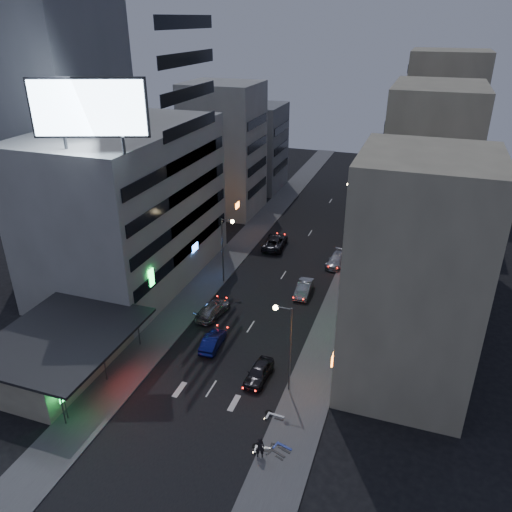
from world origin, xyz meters
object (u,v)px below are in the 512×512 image
at_px(road_car_blue, 213,341).
at_px(scooter_silver_b, 285,410).
at_px(scooter_silver_a, 272,442).
at_px(parked_car_right_mid, 304,289).
at_px(parked_car_right_far, 337,260).
at_px(scooter_black_b, 286,439).
at_px(parked_car_right_near, 259,372).
at_px(person, 260,447).
at_px(scooter_black_a, 286,451).
at_px(scooter_blue, 293,443).
at_px(road_car_silver, 213,309).
at_px(parked_car_left, 275,242).

relative_size(road_car_blue, scooter_silver_b, 2.04).
bearing_deg(scooter_silver_a, parked_car_right_mid, -0.76).
xyz_separation_m(parked_car_right_far, scooter_black_b, (2.19, -30.89, -0.08)).
xyz_separation_m(parked_car_right_near, scooter_silver_b, (3.47, -3.76, 0.03)).
bearing_deg(parked_car_right_near, person, -67.78).
bearing_deg(parked_car_right_mid, scooter_black_a, -81.30).
bearing_deg(scooter_black_a, parked_car_right_near, 51.26).
bearing_deg(parked_car_right_near, scooter_black_b, -53.25).
height_order(parked_car_right_far, scooter_blue, parked_car_right_far).
relative_size(person, scooter_silver_b, 0.90).
bearing_deg(scooter_silver_b, parked_car_right_near, 45.21).
bearing_deg(person, scooter_blue, -164.78).
bearing_deg(scooter_silver_b, parked_car_right_far, 5.14).
xyz_separation_m(parked_car_right_near, scooter_black_a, (4.66, -7.58, -0.04)).
distance_m(road_car_blue, scooter_black_b, 13.81).
height_order(parked_car_right_near, road_car_silver, road_car_silver).
xyz_separation_m(parked_car_right_mid, scooter_silver_b, (3.41, -19.49, 0.01)).
distance_m(parked_car_right_far, road_car_blue, 22.80).
bearing_deg(person, road_car_blue, -71.62).
relative_size(parked_car_right_near, person, 2.27).
bearing_deg(parked_car_right_near, scooter_silver_a, -61.34).
height_order(parked_car_right_mid, parked_car_left, parked_car_left).
distance_m(scooter_black_b, scooter_silver_b, 2.87).
bearing_deg(scooter_black_b, road_car_blue, 37.32).
height_order(parked_car_right_far, road_car_blue, parked_car_right_far).
relative_size(parked_car_right_mid, scooter_black_a, 2.44).
relative_size(parked_car_right_far, scooter_silver_b, 2.39).
height_order(parked_car_right_near, parked_car_right_far, parked_car_right_near).
height_order(parked_car_right_mid, parked_car_right_far, parked_car_right_mid).
height_order(parked_car_left, road_car_blue, parked_car_left).
distance_m(parked_car_right_far, scooter_black_b, 30.97).
distance_m(parked_car_right_near, parked_car_right_far, 24.49).
relative_size(scooter_black_a, scooter_blue, 0.93).
relative_size(parked_car_right_mid, road_car_blue, 1.06).
height_order(parked_car_left, person, person).
distance_m(road_car_blue, scooter_silver_b, 11.38).
xyz_separation_m(parked_car_right_near, road_car_blue, (-5.69, 3.00, -0.03)).
bearing_deg(scooter_silver_a, scooter_black_b, -66.37).
relative_size(person, scooter_black_b, 1.11).
relative_size(parked_car_right_near, parked_car_right_far, 0.86).
distance_m(person, scooter_silver_b, 4.47).
relative_size(parked_car_right_far, scooter_silver_a, 2.74).
height_order(parked_car_right_far, scooter_silver_a, parked_car_right_far).
relative_size(person, scooter_blue, 0.94).
distance_m(parked_car_left, scooter_silver_a, 35.63).
xyz_separation_m(scooter_black_a, scooter_black_b, (-0.31, 1.09, -0.04)).
xyz_separation_m(road_car_silver, scooter_silver_a, (11.38, -15.28, -0.06)).
relative_size(parked_car_left, person, 3.21).
bearing_deg(parked_car_left, scooter_blue, 105.05).
height_order(road_car_blue, scooter_silver_b, road_car_blue).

